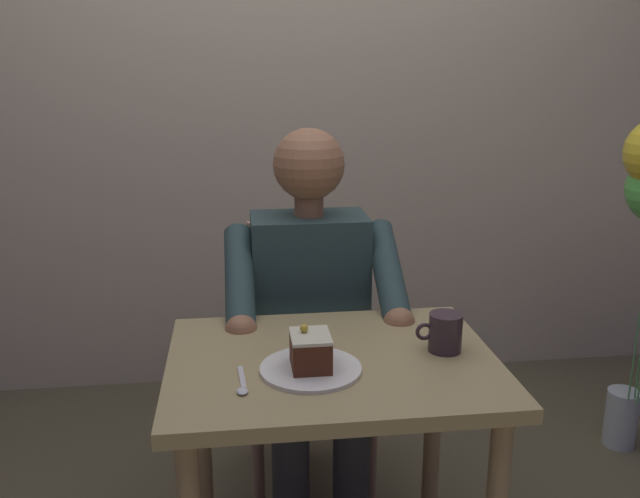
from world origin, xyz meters
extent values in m
cube|color=#C2B39C|center=(0.00, -1.42, 1.50)|extent=(6.40, 0.12, 3.00)
cube|color=#A08B5C|center=(0.00, 0.00, 0.69)|extent=(0.80, 0.62, 0.04)
cylinder|color=tan|center=(-0.34, -0.25, 0.34)|extent=(0.05, 0.05, 0.69)
cylinder|color=tan|center=(0.34, -0.25, 0.34)|extent=(0.05, 0.05, 0.69)
cube|color=tan|center=(0.00, -0.54, 0.41)|extent=(0.42, 0.42, 0.04)
cube|color=tan|center=(0.00, -0.73, 0.66)|extent=(0.38, 0.04, 0.45)
cylinder|color=tan|center=(-0.18, -0.36, 0.21)|extent=(0.04, 0.04, 0.41)
cylinder|color=tan|center=(0.18, -0.36, 0.21)|extent=(0.04, 0.04, 0.41)
cylinder|color=tan|center=(-0.18, -0.72, 0.21)|extent=(0.04, 0.04, 0.41)
cylinder|color=tan|center=(0.18, -0.72, 0.21)|extent=(0.04, 0.04, 0.41)
cube|color=#2D4445|center=(0.00, -0.52, 0.69)|extent=(0.36, 0.22, 0.51)
sphere|color=#9B6848|center=(0.00, -0.52, 1.11)|extent=(0.22, 0.22, 0.22)
cylinder|color=#9B6848|center=(0.00, -0.52, 0.98)|extent=(0.09, 0.09, 0.06)
cylinder|color=#2D4445|center=(-0.22, -0.38, 0.80)|extent=(0.08, 0.33, 0.26)
sphere|color=#9B6848|center=(-0.22, -0.22, 0.70)|extent=(0.09, 0.09, 0.09)
cylinder|color=#2D4445|center=(0.22, -0.38, 0.80)|extent=(0.08, 0.33, 0.26)
sphere|color=#9B6848|center=(0.22, -0.22, 0.70)|extent=(0.09, 0.09, 0.09)
cylinder|color=#343639|center=(-0.09, -0.40, 0.41)|extent=(0.13, 0.38, 0.14)
cylinder|color=#343639|center=(0.09, -0.40, 0.41)|extent=(0.13, 0.38, 0.14)
cylinder|color=#343639|center=(-0.09, -0.22, 0.20)|extent=(0.11, 0.11, 0.39)
cylinder|color=#343639|center=(0.09, -0.22, 0.20)|extent=(0.11, 0.11, 0.39)
cylinder|color=white|center=(0.06, 0.07, 0.71)|extent=(0.24, 0.24, 0.01)
cube|color=#4E2616|center=(0.06, 0.07, 0.75)|extent=(0.09, 0.11, 0.07)
cube|color=beige|center=(0.06, 0.07, 0.80)|extent=(0.09, 0.11, 0.01)
sphere|color=gold|center=(0.07, 0.05, 0.81)|extent=(0.02, 0.02, 0.02)
cylinder|color=#382931|center=(-0.29, -0.01, 0.76)|extent=(0.08, 0.08, 0.10)
torus|color=#382931|center=(-0.23, -0.01, 0.76)|extent=(0.05, 0.01, 0.05)
cylinder|color=black|center=(-0.29, -0.01, 0.80)|extent=(0.07, 0.07, 0.01)
cube|color=silver|center=(0.22, 0.09, 0.71)|extent=(0.02, 0.11, 0.01)
ellipsoid|color=silver|center=(0.22, 0.16, 0.71)|extent=(0.03, 0.04, 0.01)
cylinder|color=#B2C1C6|center=(-1.19, -0.61, 0.11)|extent=(0.12, 0.12, 0.22)
camera|label=1|loc=(0.22, 1.50, 1.41)|focal=37.91mm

